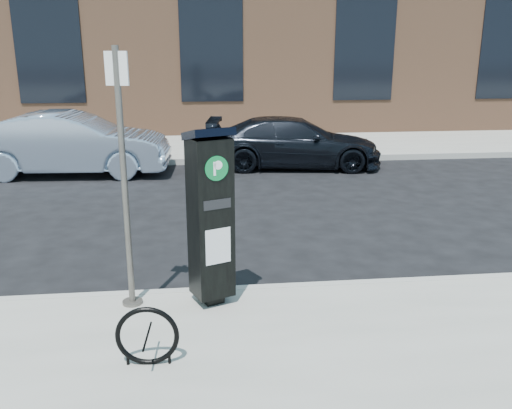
{
  "coord_description": "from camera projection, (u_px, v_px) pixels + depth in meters",
  "views": [
    {
      "loc": [
        -0.57,
        -5.93,
        2.88
      ],
      "look_at": [
        0.15,
        0.5,
        1.03
      ],
      "focal_mm": 38.0,
      "sensor_mm": 36.0,
      "label": 1
    }
  ],
  "objects": [
    {
      "name": "ground",
      "position": [
        249.0,
        298.0,
        6.52
      ],
      "size": [
        120.0,
        120.0,
        0.0
      ],
      "primitive_type": "plane",
      "color": "black",
      "rests_on": "ground"
    },
    {
      "name": "sidewalk_far",
      "position": [
        211.0,
        129.0,
        19.87
      ],
      "size": [
        60.0,
        12.0,
        0.15
      ],
      "primitive_type": "cube",
      "color": "gray",
      "rests_on": "ground"
    },
    {
      "name": "curb_near",
      "position": [
        249.0,
        293.0,
        6.48
      ],
      "size": [
        60.0,
        0.12,
        0.16
      ],
      "primitive_type": "cube",
      "color": "#9E9B93",
      "rests_on": "ground"
    },
    {
      "name": "curb_far",
      "position": [
        219.0,
        161.0,
        14.16
      ],
      "size": [
        60.0,
        0.12,
        0.16
      ],
      "primitive_type": "cube",
      "color": "#9E9B93",
      "rests_on": "ground"
    },
    {
      "name": "building",
      "position": [
        207.0,
        16.0,
        21.61
      ],
      "size": [
        28.0,
        10.05,
        8.25
      ],
      "color": "brown",
      "rests_on": "ground"
    },
    {
      "name": "parking_kiosk",
      "position": [
        211.0,
        216.0,
        5.81
      ],
      "size": [
        0.57,
        0.54,
        1.98
      ],
      "rotation": [
        0.0,
        0.0,
        0.39
      ],
      "color": "black",
      "rests_on": "sidewalk_near"
    },
    {
      "name": "sign_pole",
      "position": [
        124.0,
        184.0,
        5.67
      ],
      "size": [
        0.24,
        0.22,
        2.77
      ],
      "rotation": [
        0.0,
        0.0,
        -0.33
      ],
      "color": "#625A57",
      "rests_on": "sidewalk_near"
    },
    {
      "name": "bike_rack",
      "position": [
        147.0,
        336.0,
        4.81
      ],
      "size": [
        0.57,
        0.08,
        0.57
      ],
      "rotation": [
        0.0,
        0.0,
        -0.06
      ],
      "color": "black",
      "rests_on": "sidewalk_near"
    },
    {
      "name": "car_silver",
      "position": [
        72.0,
        144.0,
        12.74
      ],
      "size": [
        4.58,
        1.8,
        1.48
      ],
      "primitive_type": "imported",
      "rotation": [
        0.0,
        0.0,
        1.52
      ],
      "color": "#98AAC2",
      "rests_on": "ground"
    },
    {
      "name": "car_dark",
      "position": [
        294.0,
        142.0,
        13.61
      ],
      "size": [
        4.51,
        2.29,
        1.25
      ],
      "primitive_type": "imported",
      "rotation": [
        0.0,
        0.0,
        1.44
      ],
      "color": "black",
      "rests_on": "ground"
    }
  ]
}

